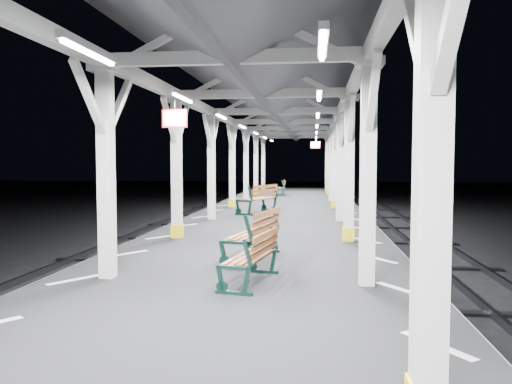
% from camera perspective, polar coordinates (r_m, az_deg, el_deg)
% --- Properties ---
extents(ground, '(120.00, 120.00, 0.00)m').
position_cam_1_polar(ground, '(9.93, -0.68, -13.06)').
color(ground, black).
rests_on(ground, ground).
extents(platform, '(6.00, 50.00, 1.00)m').
position_cam_1_polar(platform, '(9.80, -0.69, -10.26)').
color(platform, black).
rests_on(platform, ground).
extents(hazard_stripes_left, '(1.00, 48.00, 0.01)m').
position_cam_1_polar(hazard_stripes_left, '(10.29, -14.45, -6.83)').
color(hazard_stripes_left, silver).
rests_on(hazard_stripes_left, platform).
extents(hazard_stripes_right, '(1.00, 48.00, 0.01)m').
position_cam_1_polar(hazard_stripes_right, '(9.69, 13.96, -7.47)').
color(hazard_stripes_right, silver).
rests_on(hazard_stripes_right, platform).
extents(track_left, '(2.20, 60.00, 0.16)m').
position_cam_1_polar(track_left, '(11.63, -26.38, -10.55)').
color(track_left, '#2D2D33').
rests_on(track_left, ground).
extents(canopy, '(5.40, 49.00, 4.65)m').
position_cam_1_polar(canopy, '(9.65, -0.72, 13.81)').
color(canopy, silver).
rests_on(canopy, platform).
extents(bench_near, '(0.79, 1.54, 0.79)m').
position_cam_1_polar(bench_near, '(7.52, -0.11, -7.29)').
color(bench_near, '#0E2E28').
rests_on(bench_near, platform).
extents(bench_mid, '(0.97, 1.82, 0.94)m').
position_cam_1_polar(bench_mid, '(9.28, 0.07, -4.75)').
color(bench_mid, '#0E2E28').
rests_on(bench_mid, platform).
extents(bench_far, '(1.36, 1.97, 1.01)m').
position_cam_1_polar(bench_far, '(17.67, 0.45, -0.69)').
color(bench_far, '#0E2E28').
rests_on(bench_far, platform).
extents(bench_extra, '(0.72, 1.55, 0.81)m').
position_cam_1_polar(bench_extra, '(26.84, 2.91, 0.53)').
color(bench_extra, '#0E2E28').
rests_on(bench_extra, platform).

